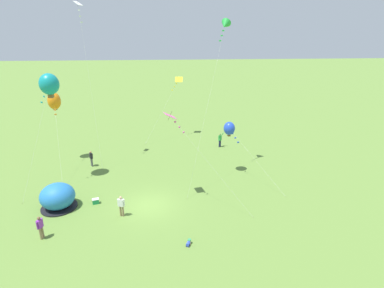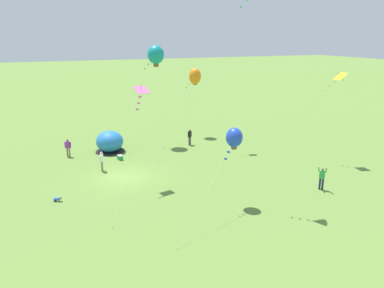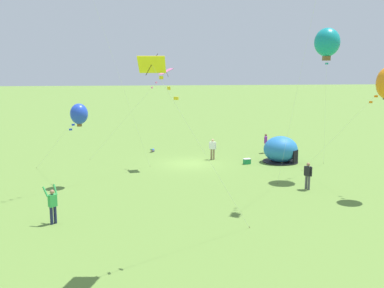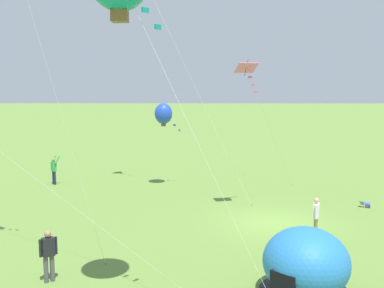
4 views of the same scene
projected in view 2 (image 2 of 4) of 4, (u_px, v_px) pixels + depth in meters
ground_plane at (123, 177)px, 30.16m from camera, size 300.00×300.00×0.00m
popup_tent at (110, 142)px, 36.44m from camera, size 2.81×2.81×2.10m
cooler_box at (120, 157)px, 34.29m from camera, size 0.60×0.48×0.44m
toddler_crawling at (58, 199)px, 25.69m from camera, size 0.39×0.55×0.32m
person_center_field at (68, 147)px, 34.90m from camera, size 0.36×0.56×1.72m
person_with_toddler at (190, 136)px, 38.69m from camera, size 0.41×0.51×1.72m
person_near_tent at (322, 177)px, 27.43m from camera, size 0.71×0.69×1.89m
person_watching_sky at (102, 160)px, 31.20m from camera, size 0.57×0.34×1.72m
kite_pink at (141, 93)px, 26.77m from camera, size 6.66×4.34×7.64m
kite_orange at (195, 76)px, 41.09m from camera, size 2.75×7.80×7.58m
kite_blue at (234, 138)px, 24.20m from camera, size 4.57×6.06×5.29m
kite_teal at (156, 55)px, 37.16m from camera, size 2.95×5.23×10.08m
kite_yellow at (338, 79)px, 31.90m from camera, size 5.18×4.11×8.04m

